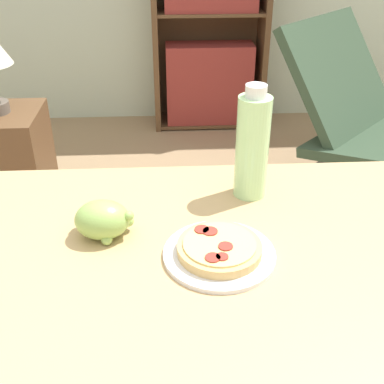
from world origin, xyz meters
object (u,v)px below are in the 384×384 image
Objects in this scene: grape_bunch at (103,220)px; lounge_chair_far at (358,144)px; bookshelf at (210,23)px; side_table at (11,177)px; pizza_on_plate at (220,251)px; drink_bottle at (252,146)px.

grape_bunch is 1.84m from lounge_chair_far.
grape_bunch is 2.40m from bookshelf.
lounge_chair_far is at bearing 9.82° from side_table.
side_table is (-1.00, -1.29, -0.39)m from bookshelf.
lounge_chair_far is (0.89, 1.45, -0.46)m from pizza_on_plate.
bookshelf is (0.09, 2.20, -0.17)m from drink_bottle.
side_table is (-0.81, 1.15, -0.44)m from pizza_on_plate.
pizza_on_plate is 0.38× the size of side_table.
pizza_on_plate is 0.29m from drink_bottle.
pizza_on_plate is 1.78× the size of grape_bunch.
grape_bunch is at bearing -173.56° from lounge_chair_far.
grape_bunch is 0.13× the size of lounge_chair_far.
grape_bunch is at bearing 160.49° from pizza_on_plate.
drink_bottle is 1.55m from lounge_chair_far.
drink_bottle is 0.28× the size of lounge_chair_far.
side_table is (-0.56, 1.07, -0.47)m from grape_bunch.
drink_bottle is 1.40m from side_table.
drink_bottle reaches higher than lounge_chair_far.
pizza_on_plate is at bearing -111.83° from drink_bottle.
drink_bottle is 0.46× the size of side_table.
side_table is at bearing 146.04° from lounge_chair_far.
bookshelf is at bearing 79.51° from grape_bunch.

